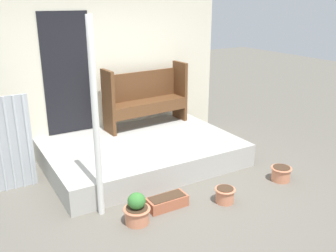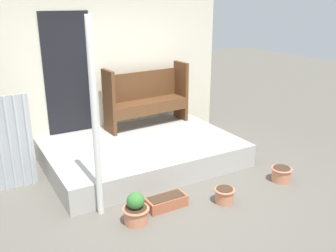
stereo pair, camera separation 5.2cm
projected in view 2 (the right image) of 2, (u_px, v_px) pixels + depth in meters
The scene contains 9 objects.
ground_plane at pixel (164, 192), 5.22m from camera, with size 24.00×24.00×0.00m, color #666056.
porch_slab at pixel (142, 152), 6.10m from camera, with size 2.99×2.07×0.37m.
house_wall at pixel (112, 73), 6.59m from camera, with size 4.19×0.08×2.60m.
support_post at pixel (95, 122), 4.32m from camera, with size 0.08×0.08×2.40m.
bench at pixel (146, 95), 6.67m from camera, with size 1.56×0.50×1.09m.
flower_pot_left at pixel (136, 210), 4.45m from camera, with size 0.33×0.33×0.39m.
flower_pot_middle at pixel (224, 195), 4.92m from camera, with size 0.28×0.28×0.20m.
flower_pot_right at pixel (281, 173), 5.50m from camera, with size 0.31×0.31×0.21m.
planter_box_rect at pixel (166, 202), 4.82m from camera, with size 0.53×0.24×0.16m.
Camera 2 is at (-2.26, -4.06, 2.56)m, focal length 40.00 mm.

